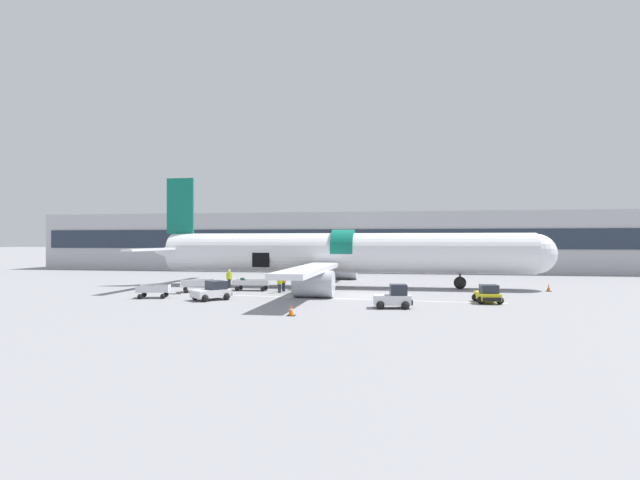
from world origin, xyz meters
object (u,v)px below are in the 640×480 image
Objects in this scene: baggage_tug_mid at (488,295)px; ground_crew_helper at (284,282)px; baggage_tug_rear at (394,298)px; baggage_cart_loading at (252,285)px; baggage_tug_lead at (212,292)px; ground_crew_loader_a at (296,281)px; airplane at (339,254)px; ground_crew_loader_b at (280,283)px; ground_crew_marshal at (294,283)px; baggage_cart_queued at (200,286)px; baggage_cart_empty at (155,292)px; ground_crew_driver at (229,278)px; ground_crew_supervisor at (299,280)px.

ground_crew_helper is at bearing 162.29° from baggage_tug_mid.
baggage_cart_loading is at bearing 143.50° from baggage_tug_rear.
baggage_tug_lead is 9.33m from ground_crew_loader_a.
baggage_tug_mid is at bearing 30.76° from baggage_tug_rear.
airplane is 12.54× the size of baggage_tug_lead.
ground_crew_loader_b is 0.99× the size of ground_crew_helper.
baggage_tug_mid is 1.67× the size of ground_crew_marshal.
ground_crew_marshal is at bearing 4.63° from baggage_cart_queued.
baggage_cart_empty is 9.12m from ground_crew_driver.
baggage_tug_mid is 0.64× the size of baggage_cart_loading.
airplane is at bearing 16.70° from ground_crew_driver.
baggage_tug_rear is 14.36m from ground_crew_supervisor.
ground_crew_helper reaches higher than baggage_cart_queued.
baggage_tug_mid is 17.26m from ground_crew_supervisor.
ground_crew_supervisor is (4.86, 8.96, 0.21)m from baggage_tug_lead.
airplane is at bearing 49.83° from ground_crew_helper.
ground_crew_marshal is (1.18, 0.27, 0.03)m from ground_crew_loader_b.
ground_crew_helper is at bearing 136.98° from baggage_tug_rear.
ground_crew_helper is 1.48m from ground_crew_marshal.
ground_crew_loader_a is (-9.07, 10.27, 0.21)m from baggage_tug_rear.
ground_crew_driver is 1.12× the size of ground_crew_supervisor.
baggage_cart_empty is (-13.18, -11.63, -2.73)m from airplane.
ground_crew_helper is at bearing -130.17° from airplane.
airplane is 24.80× the size of ground_crew_loader_b.
baggage_tug_lead is 6.96m from ground_crew_loader_b.
baggage_tug_rear is at bearing -43.02° from ground_crew_helper.
baggage_cart_queued is 3.95m from ground_crew_driver.
ground_crew_supervisor reaches higher than baggage_cart_loading.
airplane is 5.15m from ground_crew_supervisor.
ground_crew_loader_a is (-3.38, -4.12, -2.35)m from airplane.
airplane reaches higher than ground_crew_helper.
baggage_cart_empty is at bearing -130.34° from baggage_cart_loading.
airplane is 10.83m from ground_crew_driver.
ground_crew_loader_b is 0.96× the size of ground_crew_marshal.
ground_crew_loader_a is 1.01× the size of ground_crew_marshal.
baggage_cart_queued is at bearing 71.60° from baggage_cart_empty.
baggage_tug_mid is at bearing -18.09° from ground_crew_driver.
ground_crew_marshal is at bearing 12.92° from ground_crew_loader_b.
baggage_cart_loading is 2.67× the size of ground_crew_supervisor.
airplane is 16.40m from baggage_tug_mid.
ground_crew_marshal is (4.17, -1.28, 0.35)m from baggage_cart_loading.
ground_crew_helper is at bearing -133.47° from ground_crew_loader_a.
ground_crew_helper is at bearing -19.18° from ground_crew_driver.
ground_crew_loader_b is 0.99× the size of ground_crew_supervisor.
baggage_tug_lead is at bearing 170.75° from baggage_tug_rear.
ground_crew_loader_b is (-0.97, -2.19, -0.04)m from ground_crew_loader_a.
baggage_cart_queued is (-3.40, 5.43, -0.11)m from baggage_tug_lead.
baggage_tug_lead reaches higher than baggage_tug_mid.
baggage_tug_lead is 7.43m from baggage_cart_loading.
baggage_tug_rear is 1.66× the size of ground_crew_helper.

